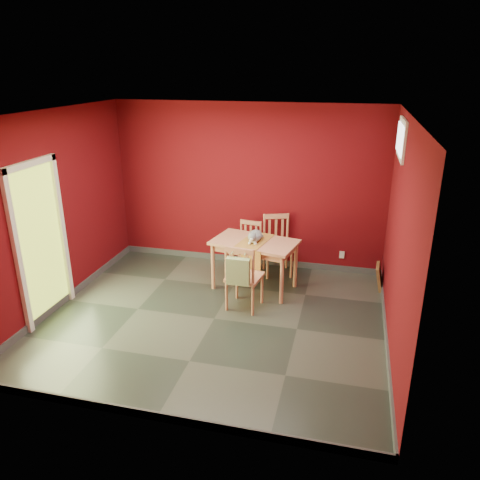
% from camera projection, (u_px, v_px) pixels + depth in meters
% --- Properties ---
extents(ground, '(4.50, 4.50, 0.00)m').
position_uv_depth(ground, '(214.00, 319.00, 6.34)').
color(ground, '#2D342D').
rests_on(ground, ground).
extents(room_shell, '(4.50, 4.50, 4.50)m').
position_uv_depth(room_shell, '(214.00, 315.00, 6.33)').
color(room_shell, '#55080D').
rests_on(room_shell, ground).
extents(doorway, '(0.06, 1.01, 2.13)m').
position_uv_depth(doorway, '(40.00, 237.00, 6.08)').
color(doorway, '#B7D838').
rests_on(doorway, ground).
extents(window, '(0.05, 0.90, 0.50)m').
position_uv_depth(window, '(401.00, 139.00, 5.93)').
color(window, white).
rests_on(window, room_shell).
extents(outlet_plate, '(0.08, 0.02, 0.12)m').
position_uv_depth(outlet_plate, '(342.00, 255.00, 7.69)').
color(outlet_plate, silver).
rests_on(outlet_plate, room_shell).
extents(dining_table, '(1.35, 0.95, 0.77)m').
position_uv_depth(dining_table, '(255.00, 247.00, 6.99)').
color(dining_table, tan).
rests_on(dining_table, ground).
extents(table_runner, '(0.49, 0.80, 0.37)m').
position_uv_depth(table_runner, '(253.00, 247.00, 6.87)').
color(table_runner, '#AD752C').
rests_on(table_runner, dining_table).
extents(chair_far_left, '(0.44, 0.44, 0.85)m').
position_uv_depth(chair_far_left, '(248.00, 247.00, 7.66)').
color(chair_far_left, tan).
rests_on(chair_far_left, ground).
extents(chair_far_right, '(0.58, 0.58, 0.97)m').
position_uv_depth(chair_far_right, '(277.00, 244.00, 7.60)').
color(chair_far_right, tan).
rests_on(chair_far_right, ground).
extents(chair_near, '(0.51, 0.51, 0.97)m').
position_uv_depth(chair_near, '(243.00, 276.00, 6.45)').
color(chair_near, tan).
rests_on(chair_near, ground).
extents(tote_bag, '(0.31, 0.19, 0.44)m').
position_uv_depth(tote_bag, '(238.00, 271.00, 6.19)').
color(tote_bag, '#91AA6C').
rests_on(tote_bag, chair_near).
extents(cat, '(0.34, 0.48, 0.21)m').
position_uv_depth(cat, '(255.00, 234.00, 6.93)').
color(cat, slate).
rests_on(cat, table_runner).
extents(picture_frame, '(0.15, 0.38, 0.37)m').
position_uv_depth(picture_frame, '(379.00, 277.00, 7.16)').
color(picture_frame, brown).
rests_on(picture_frame, ground).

